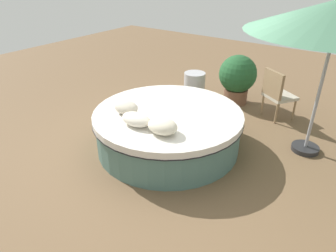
# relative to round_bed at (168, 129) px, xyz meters

# --- Properties ---
(ground_plane) EXTENTS (16.00, 16.00, 0.00)m
(ground_plane) POSITION_rel_round_bed_xyz_m (0.00, 0.00, -0.33)
(ground_plane) COLOR brown
(round_bed) EXTENTS (2.43, 2.43, 0.65)m
(round_bed) POSITION_rel_round_bed_xyz_m (0.00, 0.00, 0.00)
(round_bed) COLOR #4C726B
(round_bed) RESTS_ON ground_plane
(throw_pillow_0) EXTENTS (0.40, 0.32, 0.20)m
(throw_pillow_0) POSITION_rel_round_bed_xyz_m (-0.51, -0.42, 0.41)
(throw_pillow_0) COLOR beige
(throw_pillow_0) RESTS_ON round_bed
(throw_pillow_1) EXTENTS (0.49, 0.30, 0.19)m
(throw_pillow_1) POSITION_rel_round_bed_xyz_m (-0.12, -0.64, 0.41)
(throw_pillow_1) COLOR silver
(throw_pillow_1) RESTS_ON round_bed
(throw_pillow_2) EXTENTS (0.45, 0.35, 0.21)m
(throw_pillow_2) POSITION_rel_round_bed_xyz_m (0.34, -0.60, 0.42)
(throw_pillow_2) COLOR beige
(throw_pillow_2) RESTS_ON round_bed
(patio_chair) EXTENTS (0.71, 0.70, 0.98)m
(patio_chair) POSITION_rel_round_bed_xyz_m (1.07, 2.11, 0.23)
(patio_chair) COLOR #997A56
(patio_chair) RESTS_ON ground_plane
(planter) EXTENTS (0.80, 0.80, 1.06)m
(planter) POSITION_rel_round_bed_xyz_m (0.13, 2.37, 0.26)
(planter) COLOR brown
(planter) RESTS_ON ground_plane
(side_table) EXTENTS (0.49, 0.49, 0.51)m
(side_table) POSITION_rel_round_bed_xyz_m (-0.88, 2.28, -0.08)
(side_table) COLOR #B7B7BC
(side_table) RESTS_ON ground_plane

